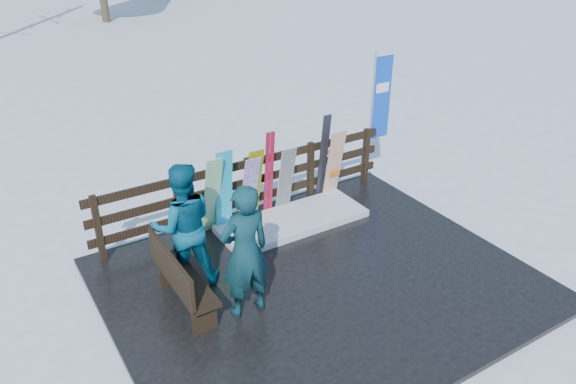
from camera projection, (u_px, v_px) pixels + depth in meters
ground at (319, 284)px, 8.42m from camera, size 700.00×700.00×0.00m
deck at (319, 282)px, 8.40m from camera, size 6.00×5.00×0.08m
fence at (248, 184)px, 9.74m from camera, size 5.60×0.10×1.15m
snow_patch at (292, 221)px, 9.81m from camera, size 2.62×1.00×0.12m
bench at (180, 278)px, 7.57m from camera, size 0.41×1.50×0.97m
snowboard_0 at (224, 192)px, 9.26m from camera, size 0.29×0.22×1.52m
snowboard_1 at (212, 196)px, 9.17m from camera, size 0.28×0.44×1.49m
snowboard_2 at (253, 186)px, 9.53m from camera, size 0.27×0.35×1.44m
snowboard_3 at (249, 190)px, 9.53m from camera, size 0.28×0.40×1.32m
snowboard_4 at (286, 181)px, 9.87m from camera, size 0.29×0.29×1.30m
snowboard_5 at (334, 165)px, 10.33m from camera, size 0.31×0.28×1.40m
ski_pair_a at (269, 175)px, 9.70m from camera, size 0.16×0.18×1.64m
ski_pair_b at (323, 158)px, 10.22m from camera, size 0.17×0.22×1.72m
rental_flag at (379, 103)px, 10.68m from camera, size 0.45×0.04×2.60m
person_front at (245, 252)px, 7.32m from camera, size 0.71×0.47×1.94m
person_back at (183, 226)px, 7.91m from camera, size 1.08×0.94×1.91m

